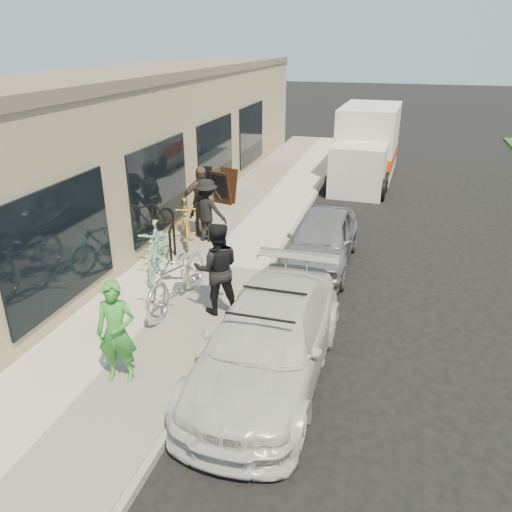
# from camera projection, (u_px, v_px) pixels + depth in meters

# --- Properties ---
(ground) EXTENTS (120.00, 120.00, 0.00)m
(ground) POSITION_uv_depth(u_px,v_px,m) (247.00, 352.00, 8.65)
(ground) COLOR black
(ground) RESTS_ON ground
(sidewalk) EXTENTS (3.00, 34.00, 0.15)m
(sidewalk) POSITION_uv_depth(u_px,v_px,m) (203.00, 266.00, 11.77)
(sidewalk) COLOR beige
(sidewalk) RESTS_ON ground
(curb) EXTENTS (0.12, 34.00, 0.13)m
(curb) POSITION_uv_depth(u_px,v_px,m) (267.00, 274.00, 11.38)
(curb) COLOR gray
(curb) RESTS_ON ground
(storefront) EXTENTS (3.60, 20.00, 4.22)m
(storefront) POSITION_uv_depth(u_px,v_px,m) (164.00, 135.00, 16.17)
(storefront) COLOR tan
(storefront) RESTS_ON ground
(bike_rack) EXTENTS (0.21, 0.59, 0.85)m
(bike_rack) POSITION_uv_depth(u_px,v_px,m) (172.00, 240.00, 11.70)
(bike_rack) COLOR black
(bike_rack) RESTS_ON sidewalk
(sandwich_board) EXTENTS (0.80, 0.80, 1.07)m
(sandwich_board) POSITION_uv_depth(u_px,v_px,m) (224.00, 187.00, 15.77)
(sandwich_board) COLOR #321C0E
(sandwich_board) RESTS_ON sidewalk
(sedan_white) EXTENTS (1.89, 4.55, 1.35)m
(sedan_white) POSITION_uv_depth(u_px,v_px,m) (268.00, 340.00, 7.80)
(sedan_white) COLOR silver
(sedan_white) RESTS_ON ground
(sedan_silver) EXTENTS (1.51, 3.71, 1.26)m
(sedan_silver) POSITION_uv_depth(u_px,v_px,m) (322.00, 239.00, 11.80)
(sedan_silver) COLOR gray
(sedan_silver) RESTS_ON ground
(moving_truck) EXTENTS (2.24, 5.56, 2.70)m
(moving_truck) POSITION_uv_depth(u_px,v_px,m) (366.00, 148.00, 18.89)
(moving_truck) COLOR silver
(moving_truck) RESTS_ON ground
(tandem_bike) EXTENTS (0.95, 2.38, 1.23)m
(tandem_bike) POSITION_uv_depth(u_px,v_px,m) (178.00, 276.00, 9.69)
(tandem_bike) COLOR silver
(tandem_bike) RESTS_ON sidewalk
(woman_rider) EXTENTS (0.67, 0.51, 1.65)m
(woman_rider) POSITION_uv_depth(u_px,v_px,m) (117.00, 332.00, 7.43)
(woman_rider) COLOR green
(woman_rider) RESTS_ON sidewalk
(man_standing) EXTENTS (1.07, 0.97, 1.80)m
(man_standing) POSITION_uv_depth(u_px,v_px,m) (217.00, 269.00, 9.31)
(man_standing) COLOR black
(man_standing) RESTS_ON sidewalk
(cruiser_bike_a) EXTENTS (1.13, 1.95, 1.13)m
(cruiser_bike_a) POSITION_uv_depth(u_px,v_px,m) (155.00, 249.00, 11.02)
(cruiser_bike_a) COLOR #80BFA7
(cruiser_bike_a) RESTS_ON sidewalk
(cruiser_bike_b) EXTENTS (1.08, 1.76, 0.87)m
(cruiser_bike_b) POSITION_uv_depth(u_px,v_px,m) (159.00, 245.00, 11.61)
(cruiser_bike_b) COLOR #80BFA7
(cruiser_bike_b) RESTS_ON sidewalk
(cruiser_bike_c) EXTENTS (1.23, 1.84, 1.08)m
(cruiser_bike_c) POSITION_uv_depth(u_px,v_px,m) (186.00, 222.00, 12.76)
(cruiser_bike_c) COLOR gold
(cruiser_bike_c) RESTS_ON sidewalk
(bystander_a) EXTENTS (1.12, 0.73, 1.63)m
(bystander_a) POSITION_uv_depth(u_px,v_px,m) (207.00, 210.00, 12.74)
(bystander_a) COLOR black
(bystander_a) RESTS_ON sidewalk
(bystander_b) EXTENTS (1.14, 1.01, 1.85)m
(bystander_b) POSITION_uv_depth(u_px,v_px,m) (201.00, 201.00, 13.11)
(bystander_b) COLOR brown
(bystander_b) RESTS_ON sidewalk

